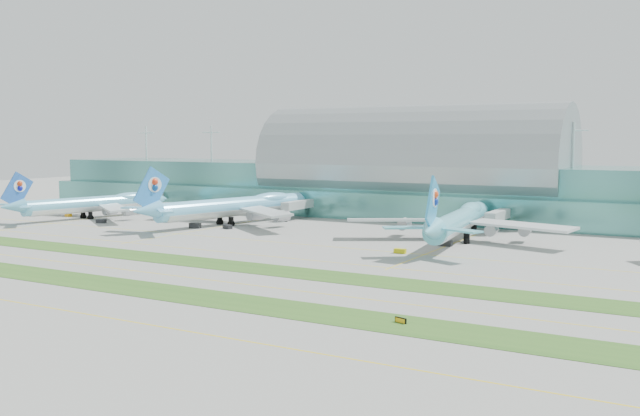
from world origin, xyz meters
The scene contains 18 objects.
ground centered at (0.00, 0.00, 0.00)m, with size 700.00×700.00×0.00m, color gray.
terminal centered at (0.01, 128.79, 14.23)m, with size 340.00×69.10×36.00m.
grass_strip_near centered at (0.00, -28.00, 0.04)m, with size 420.00×12.00×0.08m, color #2D591E.
grass_strip_far centered at (0.00, 2.00, 0.04)m, with size 420.00×12.00×0.08m, color #2D591E.
taxiline_a centered at (0.00, -48.00, 0.01)m, with size 420.00×0.35×0.01m, color yellow.
taxiline_b centered at (0.00, -14.00, 0.01)m, with size 420.00×0.35×0.01m, color yellow.
taxiline_c centered at (0.00, 18.00, 0.01)m, with size 420.00×0.35×0.01m, color yellow.
taxiline_d centered at (0.00, 40.00, 0.01)m, with size 420.00×0.35×0.01m, color yellow.
airliner_a centered at (-100.60, 60.00, 5.76)m, with size 58.17×67.09×18.68m.
airliner_b centered at (-42.86, 70.08, 6.58)m, with size 66.36×76.56×21.33m.
airliner_c centered at (39.58, 68.17, 6.45)m, with size 66.53×76.01×20.92m.
gse_a centered at (-113.33, 57.75, 0.75)m, with size 2.95×1.54×1.50m, color orange.
gse_b centered at (-86.38, 48.95, 0.65)m, with size 3.43×1.82×1.30m, color black.
gse_c centered at (-47.54, 53.74, 0.88)m, with size 3.84×1.81×1.76m, color black.
gse_d centered at (-37.19, 57.96, 0.66)m, with size 3.38×1.76×1.33m, color black.
gse_e centered at (33.28, 38.77, 0.61)m, with size 3.08×1.51×1.21m, color #C2B80B.
gse_f centered at (39.32, 56.72, 0.82)m, with size 3.84×1.84×1.64m, color black.
taxiway_sign_east centered at (61.48, -27.23, 0.49)m, with size 2.28×0.90×0.98m.
Camera 1 is at (105.82, -132.50, 29.88)m, focal length 40.00 mm.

